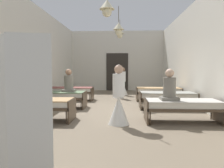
{
  "coord_description": "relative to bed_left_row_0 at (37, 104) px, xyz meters",
  "views": [
    {
      "loc": [
        0.36,
        -7.48,
        1.36
      ],
      "look_at": [
        0.0,
        -0.21,
        0.87
      ],
      "focal_mm": 34.68,
      "sensor_mm": 36.0,
      "label": 1
    }
  ],
  "objects": [
    {
      "name": "ground_plane",
      "position": [
        1.9,
        1.9,
        -0.49
      ],
      "size": [
        6.5,
        13.65,
        0.1
      ],
      "primitive_type": "cube",
      "color": "#7A6B56"
    },
    {
      "name": "room_shell",
      "position": [
        1.9,
        3.21,
        1.48
      ],
      "size": [
        6.3,
        13.25,
        3.83
      ],
      "color": "silver",
      "rests_on": "ground"
    },
    {
      "name": "bed_left_row_0",
      "position": [
        0.0,
        0.0,
        0.0
      ],
      "size": [
        1.9,
        0.84,
        0.57
      ],
      "color": "#473828",
      "rests_on": "ground"
    },
    {
      "name": "bed_right_row_0",
      "position": [
        3.8,
        0.0,
        0.0
      ],
      "size": [
        1.9,
        0.84,
        0.57
      ],
      "color": "#473828",
      "rests_on": "ground"
    },
    {
      "name": "bed_left_row_1",
      "position": [
        0.0,
        1.9,
        0.0
      ],
      "size": [
        1.9,
        0.84,
        0.57
      ],
      "color": "#473828",
      "rests_on": "ground"
    },
    {
      "name": "bed_right_row_1",
      "position": [
        3.8,
        1.9,
        0.0
      ],
      "size": [
        1.9,
        0.84,
        0.57
      ],
      "color": "#473828",
      "rests_on": "ground"
    },
    {
      "name": "bed_left_row_2",
      "position": [
        0.0,
        3.8,
        0.0
      ],
      "size": [
        1.9,
        0.84,
        0.57
      ],
      "color": "#473828",
      "rests_on": "ground"
    },
    {
      "name": "bed_right_row_2",
      "position": [
        3.8,
        3.8,
        0.0
      ],
      "size": [
        1.9,
        0.84,
        0.57
      ],
      "color": "#473828",
      "rests_on": "ground"
    },
    {
      "name": "nurse_near_aisle",
      "position": [
        2.17,
        -0.29,
        0.09
      ],
      "size": [
        0.52,
        0.52,
        1.49
      ],
      "rotation": [
        0.0,
        0.0,
        1.39
      ],
      "color": "white",
      "rests_on": "ground"
    },
    {
      "name": "nurse_mid_aisle",
      "position": [
        2.27,
        5.92,
        0.09
      ],
      "size": [
        0.52,
        0.52,
        1.49
      ],
      "rotation": [
        0.0,
        0.0,
        4.02
      ],
      "color": "white",
      "rests_on": "ground"
    },
    {
      "name": "nurse_far_aisle",
      "position": [
        2.07,
        4.68,
        0.09
      ],
      "size": [
        0.52,
        0.52,
        1.49
      ],
      "rotation": [
        0.0,
        0.0,
        5.71
      ],
      "color": "white",
      "rests_on": "ground"
    },
    {
      "name": "patient_seated_primary",
      "position": [
        3.45,
        -0.04,
        0.43
      ],
      "size": [
        0.44,
        0.44,
        0.8
      ],
      "color": "slate",
      "rests_on": "bed_right_row_0"
    },
    {
      "name": "patient_seated_secondary",
      "position": [
        0.35,
        1.97,
        0.43
      ],
      "size": [
        0.44,
        0.44,
        0.8
      ],
      "color": "slate",
      "rests_on": "bed_left_row_1"
    },
    {
      "name": "potted_plant",
      "position": [
        2.08,
        6.36,
        0.32
      ],
      "size": [
        0.66,
        0.66,
        1.23
      ],
      "color": "brown",
      "rests_on": "ground"
    }
  ]
}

